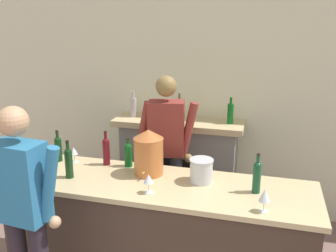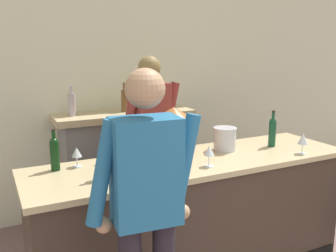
% 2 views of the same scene
% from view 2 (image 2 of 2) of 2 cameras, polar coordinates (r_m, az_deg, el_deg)
% --- Properties ---
extents(wall_back_panel, '(12.00, 0.07, 2.75)m').
position_cam_2_polar(wall_back_panel, '(4.45, -4.90, 5.26)').
color(wall_back_panel, beige).
rests_on(wall_back_panel, ground_plane).
extents(bar_counter, '(2.71, 0.77, 1.00)m').
position_cam_2_polar(bar_counter, '(3.24, 3.98, -13.54)').
color(bar_counter, '#3F3026').
rests_on(bar_counter, ground_plane).
extents(fireplace_stone, '(1.53, 0.52, 1.52)m').
position_cam_2_polar(fireplace_stone, '(4.29, -6.58, -5.54)').
color(fireplace_stone, gray).
rests_on(fireplace_stone, ground_plane).
extents(person_customer, '(0.66, 0.33, 1.80)m').
position_cam_2_polar(person_customer, '(2.11, -3.32, -13.37)').
color(person_customer, '#272028').
rests_on(person_customer, ground_plane).
extents(person_bartender, '(0.65, 0.35, 1.82)m').
position_cam_2_polar(person_bartender, '(3.59, -2.70, -2.28)').
color(person_bartender, '#3A3E4B').
rests_on(person_bartender, ground_plane).
extents(copper_dispenser, '(0.27, 0.30, 0.42)m').
position_cam_2_polar(copper_dispenser, '(3.08, 0.85, -0.88)').
color(copper_dispenser, '#BB6733').
rests_on(copper_dispenser, bar_counter).
extents(ice_bucket_steel, '(0.20, 0.20, 0.20)m').
position_cam_2_polar(ice_bucket_steel, '(3.32, 8.65, -1.95)').
color(ice_bucket_steel, silver).
rests_on(ice_bucket_steel, bar_counter).
extents(wine_bottle_cabernet_heavy, '(0.07, 0.07, 0.31)m').
position_cam_2_polar(wine_bottle_cabernet_heavy, '(2.87, -16.89, -3.87)').
color(wine_bottle_cabernet_heavy, '#103313').
rests_on(wine_bottle_cabernet_heavy, bar_counter).
extents(wine_bottle_port_short, '(0.07, 0.07, 0.28)m').
position_cam_2_polar(wine_bottle_port_short, '(3.11, -4.09, -2.37)').
color(wine_bottle_port_short, '#0F511A').
rests_on(wine_bottle_port_short, bar_counter).
extents(wine_bottle_rose_blush, '(0.07, 0.07, 0.34)m').
position_cam_2_polar(wine_bottle_rose_blush, '(2.63, -9.16, -4.69)').
color(wine_bottle_rose_blush, black).
rests_on(wine_bottle_rose_blush, bar_counter).
extents(wine_bottle_riesling_slim, '(0.07, 0.07, 0.33)m').
position_cam_2_polar(wine_bottle_riesling_slim, '(3.53, 15.62, -0.70)').
color(wine_bottle_riesling_slim, '#13432A').
rests_on(wine_bottle_riesling_slim, bar_counter).
extents(wine_bottle_burgundy_dark, '(0.07, 0.07, 0.33)m').
position_cam_2_polar(wine_bottle_burgundy_dark, '(3.02, -7.78, -2.50)').
color(wine_bottle_burgundy_dark, '#5B0F18').
rests_on(wine_bottle_burgundy_dark, bar_counter).
extents(wine_glass_mid_counter, '(0.08, 0.08, 0.16)m').
position_cam_2_polar(wine_glass_mid_counter, '(2.86, 6.28, -3.92)').
color(wine_glass_mid_counter, silver).
rests_on(wine_glass_mid_counter, bar_counter).
extents(wine_glass_front_right, '(0.08, 0.08, 0.18)m').
position_cam_2_polar(wine_glass_front_right, '(3.37, 19.87, -1.93)').
color(wine_glass_front_right, silver).
rests_on(wine_glass_front_right, bar_counter).
extents(wine_glass_front_left, '(0.08, 0.08, 0.15)m').
position_cam_2_polar(wine_glass_front_left, '(2.92, -13.75, -4.05)').
color(wine_glass_front_left, silver).
rests_on(wine_glass_front_left, bar_counter).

